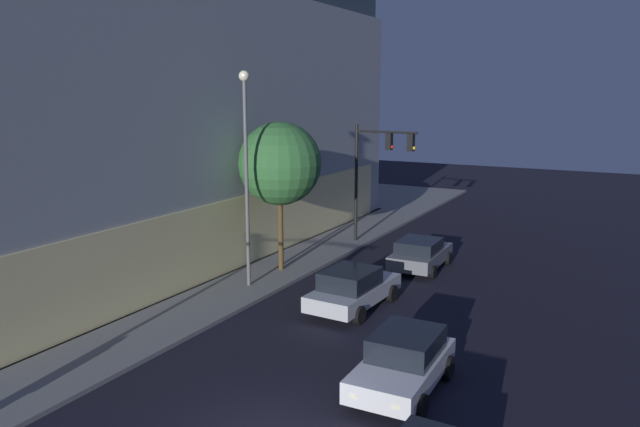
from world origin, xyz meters
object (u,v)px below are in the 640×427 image
traffic_light_far_corner (378,160)px  car_grey (420,253)px  modern_building (29,104)px  street_lamp_sidewalk (246,156)px  sidewalk_tree (280,164)px  car_white (404,361)px  car_silver (353,288)px

traffic_light_far_corner → car_grey: 6.27m
modern_building → traffic_light_far_corner: 20.95m
street_lamp_sidewalk → car_grey: 9.78m
sidewalk_tree → traffic_light_far_corner: bearing=-15.9°
car_white → car_silver: bearing=37.6°
car_silver → street_lamp_sidewalk: bearing=88.3°
car_silver → modern_building: bearing=81.7°
traffic_light_far_corner → car_grey: size_ratio=1.54×
traffic_light_far_corner → car_silver: (-9.67, -3.13, -3.92)m
car_grey → modern_building: bearing=97.6°
traffic_light_far_corner → sidewalk_tree: size_ratio=0.94×
street_lamp_sidewalk → car_silver: size_ratio=1.92×
modern_building → traffic_light_far_corner: bearing=-72.3°
traffic_light_far_corner → car_white: 17.08m
traffic_light_far_corner → car_silver: bearing=-162.1°
traffic_light_far_corner → street_lamp_sidewalk: bearing=168.6°
sidewalk_tree → car_white: bearing=-131.6°
street_lamp_sidewalk → car_grey: size_ratio=2.14×
traffic_light_far_corner → street_lamp_sidewalk: (-9.52, 1.91, 1.00)m
modern_building → traffic_light_far_corner: modern_building is taller
car_white → car_silver: 6.71m
street_lamp_sidewalk → car_grey: bearing=-41.2°
modern_building → sidewalk_tree: bearing=-91.7°
car_grey → sidewalk_tree: bearing=123.1°
modern_building → street_lamp_sidewalk: size_ratio=3.55×
street_lamp_sidewalk → sidewalk_tree: 2.75m
street_lamp_sidewalk → sidewalk_tree: (2.69, 0.03, -0.60)m
car_silver → car_white: bearing=-142.4°
street_lamp_sidewalk → sidewalk_tree: street_lamp_sidewalk is taller
modern_building → car_silver: (-3.35, -22.88, -6.84)m
car_white → traffic_light_far_corner: bearing=25.7°
sidewalk_tree → car_silver: size_ratio=1.46×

